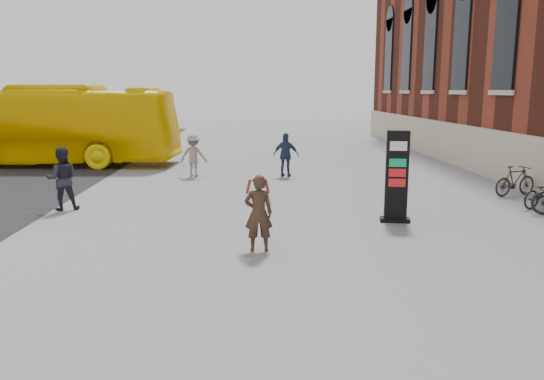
{
  "coord_description": "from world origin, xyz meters",
  "views": [
    {
      "loc": [
        0.4,
        -10.98,
        3.21
      ],
      "look_at": [
        0.88,
        0.43,
        1.07
      ],
      "focal_mm": 35.0,
      "sensor_mm": 36.0,
      "label": 1
    }
  ],
  "objects_px": {
    "bus": "(33,125)",
    "bike_7": "(515,181)",
    "woman": "(258,212)",
    "pedestrian_a": "(62,179)",
    "pedestrian_c": "(286,155)",
    "pedestrian_b": "(194,155)",
    "info_pylon": "(397,177)"
  },
  "relations": [
    {
      "from": "info_pylon",
      "to": "bike_7",
      "type": "height_order",
      "value": "info_pylon"
    },
    {
      "from": "woman",
      "to": "pedestrian_b",
      "type": "height_order",
      "value": "pedestrian_b"
    },
    {
      "from": "info_pylon",
      "to": "bus",
      "type": "height_order",
      "value": "bus"
    },
    {
      "from": "woman",
      "to": "bike_7",
      "type": "xyz_separation_m",
      "value": [
        8.04,
        5.39,
        -0.33
      ]
    },
    {
      "from": "info_pylon",
      "to": "bus",
      "type": "relative_size",
      "value": 0.18
    },
    {
      "from": "pedestrian_b",
      "to": "info_pylon",
      "type": "bearing_deg",
      "value": 135.42
    },
    {
      "from": "pedestrian_c",
      "to": "info_pylon",
      "type": "bearing_deg",
      "value": 123.53
    },
    {
      "from": "bus",
      "to": "pedestrian_b",
      "type": "bearing_deg",
      "value": -111.48
    },
    {
      "from": "info_pylon",
      "to": "pedestrian_b",
      "type": "height_order",
      "value": "info_pylon"
    },
    {
      "from": "bus",
      "to": "pedestrian_a",
      "type": "height_order",
      "value": "bus"
    },
    {
      "from": "bus",
      "to": "pedestrian_b",
      "type": "distance_m",
      "value": 8.18
    },
    {
      "from": "info_pylon",
      "to": "woman",
      "type": "relative_size",
      "value": 1.44
    },
    {
      "from": "bus",
      "to": "bike_7",
      "type": "bearing_deg",
      "value": -109.53
    },
    {
      "from": "info_pylon",
      "to": "bike_7",
      "type": "distance_m",
      "value": 5.58
    },
    {
      "from": "woman",
      "to": "bike_7",
      "type": "relative_size",
      "value": 1.0
    },
    {
      "from": "pedestrian_c",
      "to": "pedestrian_a",
      "type": "bearing_deg",
      "value": 56.05
    },
    {
      "from": "woman",
      "to": "bus",
      "type": "distance_m",
      "value": 16.34
    },
    {
      "from": "pedestrian_a",
      "to": "bike_7",
      "type": "xyz_separation_m",
      "value": [
        13.31,
        1.38,
        -0.39
      ]
    },
    {
      "from": "pedestrian_c",
      "to": "woman",
      "type": "bearing_deg",
      "value": 98.84
    },
    {
      "from": "pedestrian_b",
      "to": "bike_7",
      "type": "distance_m",
      "value": 11.18
    },
    {
      "from": "woman",
      "to": "pedestrian_c",
      "type": "distance_m",
      "value": 9.52
    },
    {
      "from": "info_pylon",
      "to": "woman",
      "type": "height_order",
      "value": "info_pylon"
    },
    {
      "from": "woman",
      "to": "pedestrian_c",
      "type": "xyz_separation_m",
      "value": [
        1.2,
        9.44,
        0.02
      ]
    },
    {
      "from": "woman",
      "to": "pedestrian_a",
      "type": "height_order",
      "value": "pedestrian_a"
    },
    {
      "from": "pedestrian_a",
      "to": "pedestrian_c",
      "type": "relative_size",
      "value": 1.04
    },
    {
      "from": "bike_7",
      "to": "pedestrian_c",
      "type": "bearing_deg",
      "value": 39.63
    },
    {
      "from": "info_pylon",
      "to": "pedestrian_c",
      "type": "bearing_deg",
      "value": 117.97
    },
    {
      "from": "pedestrian_a",
      "to": "bike_7",
      "type": "height_order",
      "value": "pedestrian_a"
    },
    {
      "from": "woman",
      "to": "pedestrian_b",
      "type": "relative_size",
      "value": 0.98
    },
    {
      "from": "woman",
      "to": "pedestrian_a",
      "type": "relative_size",
      "value": 0.91
    },
    {
      "from": "woman",
      "to": "pedestrian_b",
      "type": "bearing_deg",
      "value": -78.75
    },
    {
      "from": "info_pylon",
      "to": "pedestrian_b",
      "type": "xyz_separation_m",
      "value": [
        -5.74,
        7.35,
        -0.33
      ]
    }
  ]
}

